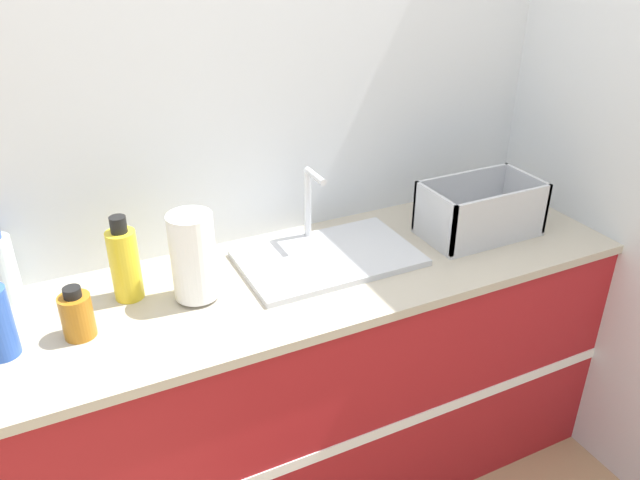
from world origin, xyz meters
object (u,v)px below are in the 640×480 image
Objects in this scene: paper_towel_roll at (193,257)px; bottle_yellow at (125,263)px; sink at (327,255)px; bottle_amber at (77,315)px; dish_rack at (479,214)px; bottle_clear at (1,267)px.

paper_towel_roll is 1.03× the size of bottle_yellow.
sink reaches higher than bottle_amber.
bottle_yellow is at bearing 174.70° from sink.
sink is 2.17× the size of bottle_yellow.
dish_rack is 2.68× the size of bottle_amber.
bottle_yellow is at bearing 174.02° from dish_rack.
bottle_amber is at bearing -179.53° from dish_rack.
paper_towel_roll reaches higher than bottle_amber.
paper_towel_roll is at bearing -175.55° from sink.
bottle_clear is at bearing 156.34° from bottle_yellow.
bottle_amber is (-1.32, -0.01, -0.01)m from dish_rack.
paper_towel_roll reaches higher than bottle_clear.
sink is 0.46m from paper_towel_roll.
bottle_clear is at bearing 170.01° from dish_rack.
sink is 0.96m from bottle_clear.
bottle_amber is at bearing -58.89° from bottle_clear.
sink is 0.63m from bottle_yellow.
sink reaches higher than dish_rack.
sink is at bearing -5.30° from bottle_yellow.
sink is 2.10× the size of paper_towel_roll.
dish_rack is at bearing -6.73° from sink.
bottle_amber is at bearing -172.78° from paper_towel_roll.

